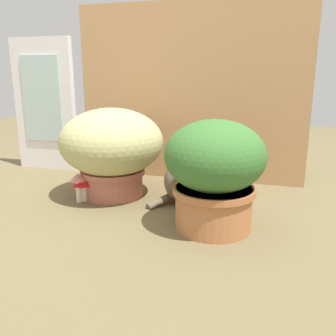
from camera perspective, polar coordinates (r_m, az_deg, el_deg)
The scene contains 8 objects.
ground_plane at distance 1.57m, azimuth -3.17°, elevation -7.01°, with size 6.00×6.00×0.00m, color brown.
cardboard_backdrop at distance 2.00m, azimuth 3.36°, elevation 11.62°, with size 1.26×0.03×0.95m, color tan.
window_panel_white at distance 2.35m, azimuth -18.93°, elevation 9.43°, with size 0.40×0.05×0.79m.
grass_planter at distance 1.74m, azimuth -8.87°, elevation 3.20°, with size 0.49×0.49×0.43m.
leafy_planter at distance 1.36m, azimuth 7.36°, elevation -0.45°, with size 0.38×0.38×0.42m.
cat at distance 1.68m, azimuth 3.64°, elevation -1.20°, with size 0.30×0.33×0.32m.
mushroom_ornament_pink at distance 1.71m, azimuth -13.97°, elevation -1.99°, with size 0.08×0.08×0.14m.
mushroom_ornament_red at distance 1.73m, azimuth -13.22°, elevation -2.17°, with size 0.10×0.10×0.13m.
Camera 1 is at (0.49, -1.38, 0.58)m, focal length 38.58 mm.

